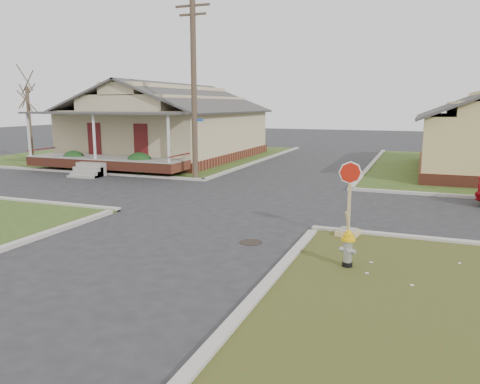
% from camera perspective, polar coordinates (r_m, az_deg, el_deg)
% --- Properties ---
extents(ground, '(120.00, 120.00, 0.00)m').
position_cam_1_polar(ground, '(14.31, -6.30, -4.68)').
color(ground, '#262629').
rests_on(ground, ground).
extents(verge_far_left, '(19.00, 19.00, 0.05)m').
position_cam_1_polar(verge_far_left, '(36.11, -11.52, 4.47)').
color(verge_far_left, '#304C1B').
rests_on(verge_far_left, ground).
extents(curbs, '(80.00, 40.00, 0.12)m').
position_cam_1_polar(curbs, '(18.76, 0.73, -0.94)').
color(curbs, '#B0AA9F').
rests_on(curbs, ground).
extents(manhole, '(0.64, 0.64, 0.01)m').
position_cam_1_polar(manhole, '(13.01, 1.36, -6.15)').
color(manhole, black).
rests_on(manhole, ground).
extents(corner_house, '(10.10, 15.50, 5.30)m').
position_cam_1_polar(corner_house, '(33.27, -8.49, 7.95)').
color(corner_house, brown).
rests_on(corner_house, ground).
extents(utility_pole, '(1.80, 0.28, 9.00)m').
position_cam_1_polar(utility_pole, '(23.66, -5.64, 12.76)').
color(utility_pole, '#3B2F22').
rests_on(utility_pole, ground).
extents(tree_far_left, '(0.22, 0.22, 4.90)m').
position_cam_1_polar(tree_far_left, '(34.41, -24.27, 7.60)').
color(tree_far_left, '#3B2F22').
rests_on(tree_far_left, verge_far_left).
extents(fire_hydrant, '(0.33, 0.33, 0.88)m').
position_cam_1_polar(fire_hydrant, '(11.16, 13.03, -6.48)').
color(fire_hydrant, black).
rests_on(fire_hydrant, ground).
extents(stop_sign, '(0.61, 0.60, 2.15)m').
position_cam_1_polar(stop_sign, '(13.77, 13.08, -3.29)').
color(stop_sign, tan).
rests_on(stop_sign, ground).
extents(hedge_left, '(1.44, 1.18, 1.10)m').
position_cam_1_polar(hedge_left, '(28.63, -19.58, 3.67)').
color(hedge_left, '#153A17').
rests_on(hedge_left, verge_far_left).
extents(hedge_right, '(1.49, 1.22, 1.14)m').
position_cam_1_polar(hedge_right, '(26.04, -12.15, 3.45)').
color(hedge_right, '#153A17').
rests_on(hedge_right, verge_far_left).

